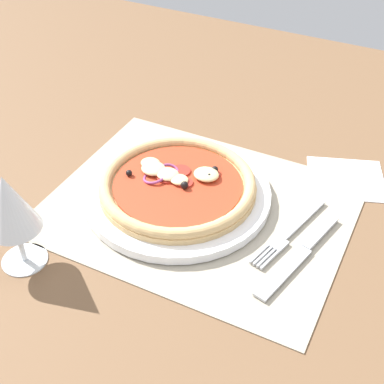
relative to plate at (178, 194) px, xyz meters
The scene contains 8 objects.
ground_plane 4.62cm from the plate, behind, with size 190.00×140.00×2.40cm, color brown.
placemat 4.09cm from the plate, behind, with size 45.48×35.97×0.40cm, color #A39984.
plate is the anchor object (origin of this frame).
pizza 1.82cm from the plate, 47.27° to the right, with size 24.62×24.62×2.51cm.
fork 18.43cm from the plate, behind, with size 5.91×17.81×0.44cm.
knife 21.58cm from the plate, 169.52° to the left, with size 6.27×19.83×0.62cm.
wine_glass 26.65cm from the plate, 58.76° to the left, with size 7.20×7.20×14.90cm.
napkin 28.32cm from the plate, 143.03° to the right, with size 12.35×11.11×0.36cm, color white.
Camera 1 is at (-27.60, 57.29, 56.05)cm, focal length 50.87 mm.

